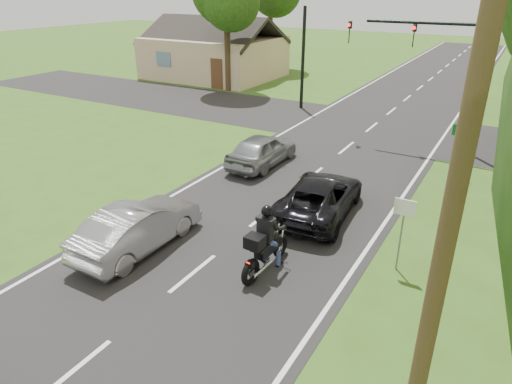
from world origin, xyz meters
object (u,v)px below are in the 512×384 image
motorcycle_rider (265,246)px  dark_suv (320,196)px  utility_pole_near (462,161)px  sign_green (459,138)px  silver_suv (262,150)px  silver_sedan (138,227)px  sign_white (403,218)px  traffic_signal (442,59)px

motorcycle_rider → dark_suv: size_ratio=0.49×
utility_pole_near → sign_green: utility_pole_near is taller
motorcycle_rider → sign_green: 10.44m
silver_suv → silver_sedan: bearing=92.3°
sign_white → utility_pole_near: bearing=-73.2°
motorcycle_rider → dark_suv: motorcycle_rider is taller
sign_white → sign_green: (0.20, 8.00, 0.00)m
silver_sedan → dark_suv: bearing=-128.3°
motorcycle_rider → sign_white: size_ratio=1.07×
dark_suv → traffic_signal: 9.82m
traffic_signal → utility_pole_near: size_ratio=0.64×
dark_suv → silver_suv: size_ratio=1.14×
sign_green → dark_suv: bearing=-119.2°
dark_suv → sign_green: sign_green is taller
silver_suv → dark_suv: bearing=142.9°
motorcycle_rider → utility_pole_near: utility_pole_near is taller
traffic_signal → sign_green: bearing=-62.6°
silver_suv → sign_white: size_ratio=1.90×
dark_suv → silver_sedan: (-3.71, -4.72, 0.05)m
silver_sedan → silver_suv: bearing=-88.3°
dark_suv → sign_green: (3.35, 5.99, 0.94)m
dark_suv → utility_pole_near: size_ratio=0.46×
dark_suv → traffic_signal: traffic_signal is taller
silver_sedan → sign_green: (7.06, 10.71, 0.89)m
silver_suv → sign_green: size_ratio=1.90×
traffic_signal → sign_white: size_ratio=3.00×
silver_suv → utility_pole_near: 13.92m
dark_suv → traffic_signal: (1.79, 9.01, 3.48)m
sign_green → silver_suv: bearing=-158.0°
utility_pole_near → sign_white: utility_pole_near is taller
silver_suv → traffic_signal: (5.74, 5.96, 3.44)m
sign_white → traffic_signal: bearing=97.0°
silver_sedan → sign_white: (6.86, 2.71, 0.89)m
silver_suv → traffic_signal: traffic_signal is taller
motorcycle_rider → silver_sedan: bearing=-165.2°
motorcycle_rider → traffic_signal: size_ratio=0.36×
traffic_signal → sign_green: 4.24m
silver_sedan → traffic_signal: size_ratio=0.66×
dark_suv → utility_pole_near: (4.65, -6.99, 4.43)m
sign_white → sign_green: same height
silver_sedan → utility_pole_near: bearing=164.8°
silver_sedan → sign_green: size_ratio=1.99×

